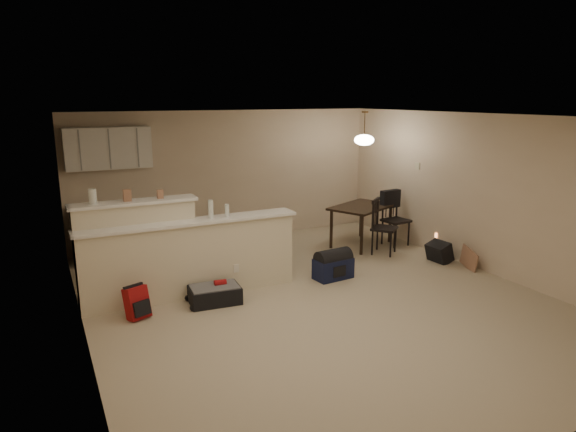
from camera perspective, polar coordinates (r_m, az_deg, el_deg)
room at (r=6.88m, az=3.34°, el=0.52°), size 7.00×7.02×2.50m
breakfast_bar at (r=7.31m, az=-12.77°, el=-4.24°), size 3.08×0.58×1.39m
upper_cabinets at (r=9.25m, az=-19.37°, el=7.14°), size 1.40×0.34×0.70m
kitchen_counter at (r=9.40m, az=-17.39°, el=-1.64°), size 1.80×0.60×0.90m
thermostat at (r=9.79m, az=14.18°, el=5.41°), size 0.02×0.12×0.12m
jar at (r=7.09m, az=-20.89°, el=2.03°), size 0.10×0.10×0.20m
cereal_box at (r=7.14m, az=-17.44°, el=2.20°), size 0.10×0.07×0.16m
small_box at (r=7.22m, az=-14.02°, el=2.37°), size 0.08×0.06×0.12m
bottle_a at (r=7.22m, az=-8.58°, el=0.75°), size 0.07×0.07×0.26m
bottle_b at (r=7.30m, az=-6.80°, el=0.63°), size 0.06×0.06×0.18m
dining_table at (r=9.69m, az=8.20°, el=0.60°), size 1.44×1.24×0.76m
pendant_lamp at (r=9.50m, az=8.46°, el=8.41°), size 0.36×0.36×0.62m
dining_chair_near at (r=9.26m, az=10.67°, el=-1.18°), size 0.60×0.59×0.99m
dining_chair_far at (r=9.85m, az=11.91°, el=-0.32°), size 0.48×0.46×1.01m
suitcase at (r=7.14m, az=-8.14°, el=-8.67°), size 0.71×0.49×0.23m
red_backpack at (r=6.86m, az=-16.44°, el=-9.22°), size 0.32×0.26×0.41m
navy_duffel at (r=7.99m, az=5.04°, el=-5.82°), size 0.61×0.38×0.32m
black_daypack at (r=9.11m, az=16.46°, el=-3.89°), size 0.29×0.39×0.33m
cardboard_sheet at (r=8.88m, az=19.46°, el=-4.52°), size 0.12×0.44×0.34m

